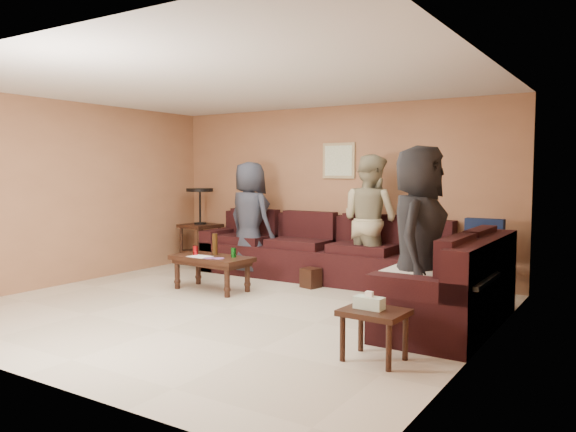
% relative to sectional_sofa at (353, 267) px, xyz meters
% --- Properties ---
extents(room, '(5.60, 5.50, 2.50)m').
position_rel_sectional_sofa_xyz_m(room, '(-0.81, -1.52, 1.34)').
color(room, beige).
rests_on(room, ground).
extents(sectional_sofa, '(4.65, 2.90, 0.97)m').
position_rel_sectional_sofa_xyz_m(sectional_sofa, '(0.00, 0.00, 0.00)').
color(sectional_sofa, black).
rests_on(sectional_sofa, ground).
extents(coffee_table, '(1.10, 0.59, 0.73)m').
position_rel_sectional_sofa_xyz_m(coffee_table, '(-1.61, -0.87, 0.05)').
color(coffee_table, black).
rests_on(coffee_table, ground).
extents(end_table_left, '(0.63, 0.63, 1.27)m').
position_rel_sectional_sofa_xyz_m(end_table_left, '(-3.09, 0.60, 0.34)').
color(end_table_left, black).
rests_on(end_table_left, ground).
extents(side_table_right, '(0.53, 0.44, 0.57)m').
position_rel_sectional_sofa_xyz_m(side_table_right, '(1.27, -2.27, 0.05)').
color(side_table_right, black).
rests_on(side_table_right, ground).
extents(waste_bin, '(0.26, 0.26, 0.26)m').
position_rel_sectional_sofa_xyz_m(waste_bin, '(-0.61, -0.03, -0.20)').
color(waste_bin, black).
rests_on(waste_bin, ground).
extents(wall_art, '(0.52, 0.04, 0.52)m').
position_rel_sectional_sofa_xyz_m(wall_art, '(-0.71, 0.96, 1.37)').
color(wall_art, tan).
rests_on(wall_art, ground).
extents(person_left, '(0.92, 0.70, 1.69)m').
position_rel_sectional_sofa_xyz_m(person_left, '(-1.86, 0.31, 0.52)').
color(person_left, '#292D39').
rests_on(person_left, ground).
extents(person_middle, '(1.01, 0.88, 1.77)m').
position_rel_sectional_sofa_xyz_m(person_middle, '(-0.01, 0.52, 0.56)').
color(person_middle, tan).
rests_on(person_middle, ground).
extents(person_right, '(0.66, 0.93, 1.79)m').
position_rel_sectional_sofa_xyz_m(person_right, '(1.26, -1.18, 0.57)').
color(person_right, black).
rests_on(person_right, ground).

